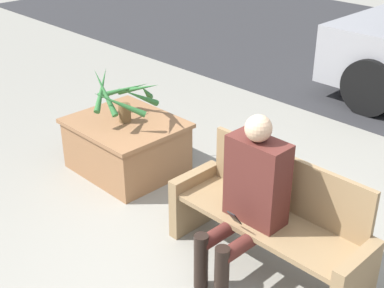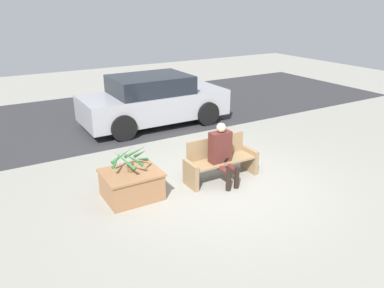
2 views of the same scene
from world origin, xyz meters
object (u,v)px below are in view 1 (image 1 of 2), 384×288
at_px(person_seated, 249,193).
at_px(planter_box, 127,144).
at_px(bench, 271,220).
at_px(potted_plant, 125,96).

xyz_separation_m(person_seated, planter_box, (-1.83, 0.33, -0.39)).
bearing_deg(bench, person_seated, -114.04).
xyz_separation_m(planter_box, potted_plant, (0.01, 0.01, 0.51)).
xyz_separation_m(bench, person_seated, (-0.08, -0.18, 0.28)).
xyz_separation_m(person_seated, potted_plant, (-1.82, 0.33, 0.12)).
xyz_separation_m(bench, planter_box, (-1.91, 0.15, -0.11)).
height_order(bench, potted_plant, potted_plant).
bearing_deg(person_seated, planter_box, 169.85).
bearing_deg(potted_plant, person_seated, -10.40).
bearing_deg(person_seated, potted_plant, 169.60).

